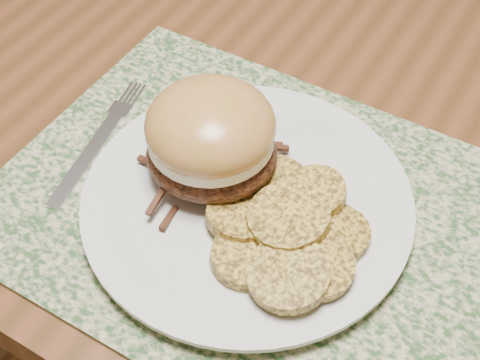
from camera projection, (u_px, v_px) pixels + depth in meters
name	position (u px, v px, depth m)	size (l,w,h in m)	color
ground	(197.00, 298.00, 1.37)	(3.50, 3.50, 0.00)	brown
dining_table	(172.00, 31.00, 0.86)	(1.50, 0.90, 0.75)	brown
placemat	(263.00, 213.00, 0.56)	(0.45, 0.33, 0.00)	#2E4F28
dinner_plate	(247.00, 202.00, 0.56)	(0.26, 0.26, 0.02)	silver
pork_sandwich	(211.00, 137.00, 0.54)	(0.14, 0.14, 0.08)	black
roasted_potatoes	(287.00, 229.00, 0.52)	(0.15, 0.15, 0.03)	gold
fork	(100.00, 140.00, 0.62)	(0.05, 0.17, 0.00)	silver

